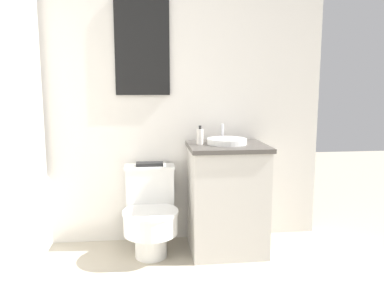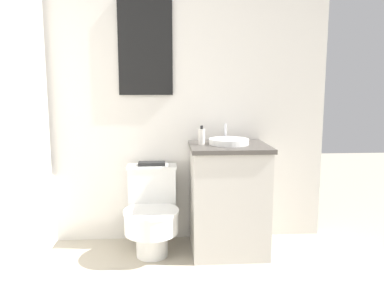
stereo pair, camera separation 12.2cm
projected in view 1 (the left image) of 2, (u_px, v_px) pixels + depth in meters
wall_back at (110, 78)px, 2.76m from camera, size 3.23×0.07×2.50m
toilet at (150, 213)px, 2.66m from camera, size 0.38×0.50×0.62m
vanity at (227, 198)px, 2.71m from camera, size 0.55×0.49×0.78m
sink at (227, 141)px, 2.67m from camera, size 0.28×0.32×0.13m
soap_bottle at (200, 136)px, 2.64m from camera, size 0.05×0.05×0.13m
book_on_tank at (150, 164)px, 2.73m from camera, size 0.20×0.09×0.02m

